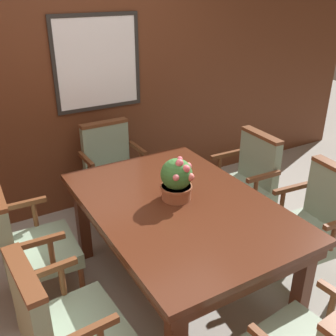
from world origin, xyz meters
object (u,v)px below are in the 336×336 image
object	(u,v)px
dining_table	(179,214)
chair_head_far	(112,167)
chair_right_far	(246,180)
potted_plant	(177,179)
chair_left_far	(27,243)
chair_right_near	(316,221)
chair_left_near	(61,325)

from	to	relation	value
dining_table	chair_head_far	world-z (taller)	chair_head_far
chair_right_far	potted_plant	distance (m)	1.05
chair_left_far	chair_head_far	size ratio (longest dim) A/B	1.00
chair_right_near	dining_table	bearing A→B (deg)	-107.28
dining_table	chair_right_near	xyz separation A→B (m)	(0.95, -0.40, -0.14)
dining_table	chair_head_far	xyz separation A→B (m)	(0.01, 1.23, -0.14)
chair_left_far	chair_right_near	world-z (taller)	same
chair_left_near	chair_right_near	bearing A→B (deg)	-93.42
chair_right_far	chair_left_far	bearing A→B (deg)	-88.68
chair_right_far	potted_plant	bearing A→B (deg)	-68.75
chair_left_far	chair_head_far	distance (m)	1.27
chair_left_far	chair_head_far	bearing A→B (deg)	-47.84
chair_right_far	chair_head_far	size ratio (longest dim) A/B	1.00
chair_left_near	potted_plant	bearing A→B (deg)	-68.26
potted_plant	chair_right_far	bearing A→B (deg)	18.99
chair_right_far	chair_right_near	xyz separation A→B (m)	(0.01, -0.78, 0.00)
dining_table	chair_head_far	bearing A→B (deg)	89.43
dining_table	chair_left_near	size ratio (longest dim) A/B	1.79
chair_head_far	chair_left_near	bearing A→B (deg)	-121.54
dining_table	chair_left_far	distance (m)	1.05
chair_left_near	chair_right_near	world-z (taller)	same
dining_table	potted_plant	bearing A→B (deg)	74.39
chair_left_far	chair_right_far	bearing A→B (deg)	-88.97
chair_left_near	chair_right_near	distance (m)	1.91
chair_right_far	chair_head_far	xyz separation A→B (m)	(-0.93, 0.85, 0.00)
dining_table	potted_plant	size ratio (longest dim) A/B	5.38
chair_head_far	chair_left_far	bearing A→B (deg)	-140.40
chair_head_far	potted_plant	xyz separation A→B (m)	(0.00, -1.17, 0.39)
dining_table	chair_right_far	size ratio (longest dim) A/B	1.79
chair_right_far	potted_plant	xyz separation A→B (m)	(-0.92, -0.32, 0.39)
chair_right_near	potted_plant	bearing A→B (deg)	-110.67
chair_head_far	potted_plant	bearing A→B (deg)	-90.37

